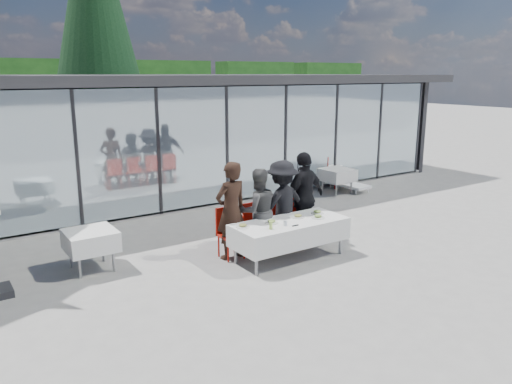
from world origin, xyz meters
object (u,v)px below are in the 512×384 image
(diner_chair_a, at_px, (229,230))
(diner_b, at_px, (258,211))
(spare_table_left, at_px, (91,241))
(plate_extra, at_px, (318,217))
(diner_chair_b, at_px, (255,225))
(lounger, at_px, (345,181))
(folded_eyeglasses, at_px, (295,225))
(diner_chair_c, at_px, (279,220))
(spare_table_right, at_px, (337,175))
(diner_chair_d, at_px, (301,216))
(diner_d, at_px, (304,197))
(dining_table, at_px, (290,232))
(plate_b, at_px, (271,222))
(diner_c, at_px, (282,204))
(plate_c, at_px, (298,216))
(conifer_tree, at_px, (95,7))
(plate_d, at_px, (317,212))
(juice_bottle, at_px, (271,225))
(spare_chair_b, at_px, (351,165))
(diner_a, at_px, (231,211))
(plate_a, at_px, (243,226))
(spare_chair_a, at_px, (333,170))

(diner_chair_a, relative_size, diner_b, 0.57)
(spare_table_left, bearing_deg, plate_extra, -23.34)
(diner_chair_a, bearing_deg, spare_table_left, 161.58)
(diner_chair_b, relative_size, lounger, 0.71)
(diner_b, bearing_deg, folded_eyeglasses, 114.88)
(diner_chair_a, height_order, diner_chair_c, same)
(diner_chair_c, height_order, spare_table_right, diner_chair_c)
(diner_chair_c, distance_m, diner_chair_d, 0.58)
(diner_d, bearing_deg, plate_extra, 58.71)
(diner_d, bearing_deg, folded_eyeglasses, 33.04)
(dining_table, distance_m, plate_b, 0.44)
(diner_c, distance_m, spare_table_right, 5.05)
(dining_table, bearing_deg, diner_c, 65.65)
(diner_d, height_order, plate_c, diner_d)
(diner_chair_d, xyz_separation_m, conifer_tree, (-0.32, 12.41, 5.45))
(diner_d, height_order, conifer_tree, conifer_tree)
(plate_d, bearing_deg, juice_bottle, -166.51)
(dining_table, xyz_separation_m, spare_chair_b, (6.00, 4.49, -0.00))
(diner_chair_d, height_order, plate_extra, diner_chair_d)
(plate_d, relative_size, spare_table_left, 0.30)
(plate_b, distance_m, folded_eyeglasses, 0.47)
(diner_chair_c, xyz_separation_m, plate_b, (-0.66, -0.66, 0.24))
(lounger, bearing_deg, spare_chair_b, 37.98)
(spare_chair_b, bearing_deg, spare_table_right, -147.10)
(diner_d, relative_size, plate_b, 7.37)
(juice_bottle, bearing_deg, lounger, 34.98)
(dining_table, distance_m, plate_c, 0.39)
(plate_b, xyz_separation_m, folded_eyeglasses, (0.26, -0.39, -0.02))
(diner_a, height_order, spare_table_right, diner_a)
(plate_a, distance_m, spare_chair_a, 7.10)
(plate_extra, bearing_deg, diner_a, 152.21)
(diner_d, bearing_deg, dining_table, 25.66)
(dining_table, xyz_separation_m, diner_chair_d, (0.88, 0.75, -0.00))
(diner_chair_d, relative_size, plate_a, 3.74)
(spare_table_left, bearing_deg, lounger, 14.55)
(plate_extra, bearing_deg, lounger, 41.01)
(diner_c, relative_size, spare_table_left, 2.09)
(plate_c, bearing_deg, plate_a, 177.10)
(diner_a, bearing_deg, lounger, -159.28)
(plate_a, bearing_deg, plate_extra, -11.37)
(dining_table, height_order, diner_chair_b, diner_chair_b)
(diner_a, bearing_deg, conifer_tree, -103.33)
(diner_chair_c, bearing_deg, spare_chair_b, 33.22)
(folded_eyeglasses, height_order, spare_table_right, folded_eyeglasses)
(diner_chair_b, distance_m, plate_c, 0.90)
(diner_a, xyz_separation_m, diner_chair_a, (-0.00, 0.10, -0.41))
(plate_a, distance_m, conifer_tree, 14.07)
(spare_table_left, relative_size, lounger, 0.63)
(spare_chair_b, relative_size, conifer_tree, 0.09)
(plate_d, xyz_separation_m, spare_table_left, (-4.11, 1.43, -0.22))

